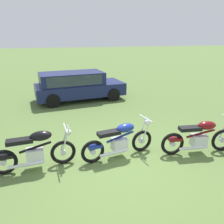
{
  "coord_description": "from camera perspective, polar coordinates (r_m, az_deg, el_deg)",
  "views": [
    {
      "loc": [
        -1.67,
        -4.85,
        3.14
      ],
      "look_at": [
        0.3,
        1.78,
        0.74
      ],
      "focal_mm": 35.41,
      "sensor_mm": 36.0,
      "label": 1
    }
  ],
  "objects": [
    {
      "name": "ground_plane",
      "position": [
        6.01,
        2.15,
        -12.31
      ],
      "size": [
        120.0,
        120.0,
        0.0
      ],
      "primitive_type": "plane",
      "color": "#567038"
    },
    {
      "name": "motorcycle_black",
      "position": [
        5.75,
        -19.32,
        -9.45
      ],
      "size": [
        2.04,
        0.64,
        1.02
      ],
      "rotation": [
        0.0,
        0.0,
        0.05
      ],
      "color": "black",
      "rests_on": "ground"
    },
    {
      "name": "motorcycle_blue",
      "position": [
        5.96,
        1.94,
        -7.37
      ],
      "size": [
        2.09,
        0.72,
        1.02
      ],
      "rotation": [
        0.0,
        0.0,
        0.14
      ],
      "color": "black",
      "rests_on": "ground"
    },
    {
      "name": "motorcycle_maroon",
      "position": [
        6.61,
        21.63,
        -6.02
      ],
      "size": [
        2.14,
        0.64,
        1.02
      ],
      "rotation": [
        0.0,
        0.0,
        -0.13
      ],
      "color": "black",
      "rests_on": "ground"
    },
    {
      "name": "car_navy",
      "position": [
        11.31,
        -9.26,
        7.14
      ],
      "size": [
        4.52,
        2.2,
        1.43
      ],
      "rotation": [
        0.0,
        0.0,
        0.09
      ],
      "color": "#161E4C",
      "rests_on": "ground"
    }
  ]
}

